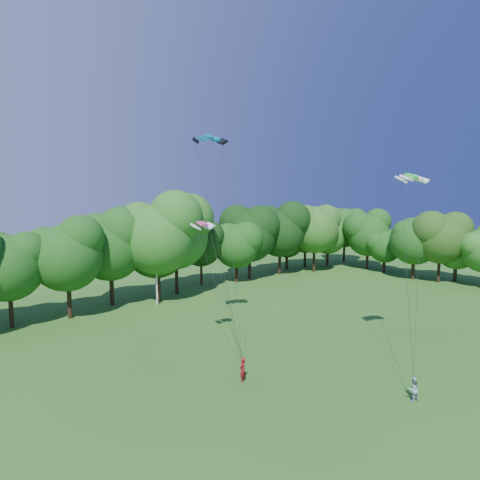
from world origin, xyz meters
TOP-DOWN VIEW (x-y plane):
  - ground at (0.00, 0.00)m, footprint 160.00×160.00m
  - utility_pole at (2.00, 32.87)m, footprint 1.78×0.22m
  - kite_flyer_left at (-2.33, 11.01)m, footprint 0.76×0.66m
  - kite_flyer_right at (4.59, 2.03)m, footprint 0.92×0.80m
  - kite_teal at (-0.32, 17.91)m, footprint 3.11×2.21m
  - kite_green at (9.24, 5.13)m, footprint 2.59×1.86m
  - kite_pink at (-1.84, 16.74)m, footprint 1.94×1.00m
  - tree_back_center at (3.18, 35.03)m, footprint 8.80×8.80m
  - tree_back_east at (33.75, 34.41)m, footprint 9.23×9.23m
  - tree_flank_east at (42.05, 16.33)m, footprint 8.50×8.50m

SIDE VIEW (x-z plane):
  - ground at x=0.00m, z-range 0.00..0.00m
  - kite_flyer_right at x=4.59m, z-range 0.00..1.58m
  - kite_flyer_left at x=-2.33m, z-range 0.00..1.76m
  - utility_pole at x=2.00m, z-range 0.11..8.99m
  - tree_flank_east at x=42.05m, z-range 1.54..13.91m
  - tree_back_center at x=3.18m, z-range 1.59..14.40m
  - tree_back_east at x=33.75m, z-range 1.67..15.09m
  - kite_pink at x=-1.84m, z-range 10.87..11.24m
  - kite_green at x=9.24m, z-range 14.51..15.01m
  - kite_teal at x=-0.32m, z-range 17.97..18.55m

